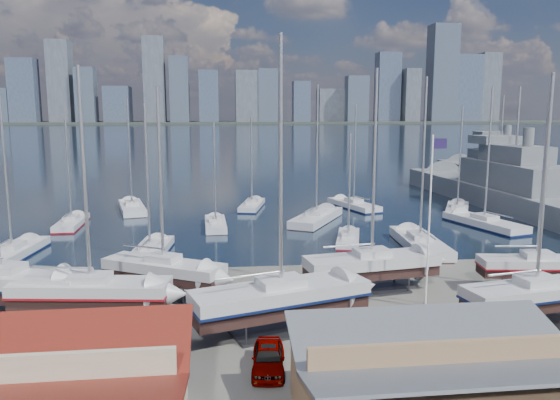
{
  "coord_description": "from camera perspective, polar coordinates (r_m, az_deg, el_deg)",
  "views": [
    {
      "loc": [
        -9.46,
        -46.65,
        13.61
      ],
      "look_at": [
        -2.95,
        8.0,
        4.62
      ],
      "focal_mm": 35.0,
      "sensor_mm": 36.0,
      "label": 1
    }
  ],
  "objects": [
    {
      "name": "sailboat_moored_4",
      "position": [
        64.75,
        -6.75,
        -2.63
      ],
      "size": [
        2.6,
        8.56,
        12.84
      ],
      "rotation": [
        0.0,
        0.0,
        1.6
      ],
      "color": "black",
      "rests_on": "water"
    },
    {
      "name": "sailboat_moored_8",
      "position": [
        77.76,
        7.71,
        -0.66
      ],
      "size": [
        5.84,
        10.55,
        15.2
      ],
      "rotation": [
        0.0,
        0.0,
        1.88
      ],
      "color": "black",
      "rests_on": "water"
    },
    {
      "name": "flagpole",
      "position": [
        39.31,
        15.5,
        -0.86
      ],
      "size": [
        1.06,
        0.12,
        12.02
      ],
      "color": "white",
      "rests_on": "ground"
    },
    {
      "name": "car_b",
      "position": [
        29.03,
        11.11,
        -17.11
      ],
      "size": [
        5.08,
        2.7,
        1.59
      ],
      "primitive_type": "imported",
      "rotation": [
        0.0,
        0.0,
        1.35
      ],
      "color": "gray",
      "rests_on": "ground"
    },
    {
      "name": "ground",
      "position": [
        40.22,
        7.34,
        -10.58
      ],
      "size": [
        1400.0,
        1400.0,
        0.0
      ],
      "primitive_type": "plane",
      "color": "#605E59",
      "rests_on": "ground"
    },
    {
      "name": "sailboat_moored_6",
      "position": [
        57.75,
        7.15,
        -4.11
      ],
      "size": [
        4.29,
        8.27,
        11.91
      ],
      "rotation": [
        0.0,
        0.0,
        1.3
      ],
      "color": "black",
      "rests_on": "water"
    },
    {
      "name": "sailboat_moored_2",
      "position": [
        77.34,
        -15.2,
        -0.94
      ],
      "size": [
        5.26,
        10.99,
        16.0
      ],
      "rotation": [
        0.0,
        0.0,
        1.8
      ],
      "color": "black",
      "rests_on": "water"
    },
    {
      "name": "sailboat_cradle_5",
      "position": [
        38.83,
        25.16,
        -8.93
      ],
      "size": [
        10.16,
        4.44,
        15.9
      ],
      "rotation": [
        0.0,
        0.0,
        0.18
      ],
      "color": "#2D2D33",
      "rests_on": "ground"
    },
    {
      "name": "sailboat_cradle_1",
      "position": [
        37.66,
        -19.14,
        -9.07
      ],
      "size": [
        10.44,
        4.21,
        16.37
      ],
      "rotation": [
        0.0,
        0.0,
        -0.14
      ],
      "color": "#2D2D33",
      "rests_on": "ground"
    },
    {
      "name": "water",
      "position": [
        347.05,
        -5.27,
        6.97
      ],
      "size": [
        1400.0,
        600.0,
        0.4
      ],
      "primitive_type": "cube",
      "color": "#1A283D",
      "rests_on": "ground"
    },
    {
      "name": "car_d",
      "position": [
        31.03,
        20.92,
        -15.8
      ],
      "size": [
        3.1,
        5.66,
        1.55
      ],
      "primitive_type": "imported",
      "rotation": [
        0.0,
        0.0,
        0.18
      ],
      "color": "gray",
      "rests_on": "ground"
    },
    {
      "name": "sailboat_cradle_6",
      "position": [
        46.33,
        25.23,
        -6.18
      ],
      "size": [
        8.87,
        3.5,
        14.1
      ],
      "rotation": [
        0.0,
        0.0,
        -0.13
      ],
      "color": "#2D2D33",
      "rests_on": "ground"
    },
    {
      "name": "car_a",
      "position": [
        30.01,
        -1.23,
        -16.15
      ],
      "size": [
        2.19,
        4.44,
        1.46
      ],
      "primitive_type": "imported",
      "rotation": [
        0.0,
        0.0,
        -0.11
      ],
      "color": "gray",
      "rests_on": "ground"
    },
    {
      "name": "car_c",
      "position": [
        32.04,
        12.17,
        -14.57
      ],
      "size": [
        3.05,
        5.76,
        1.54
      ],
      "primitive_type": "imported",
      "rotation": [
        0.0,
        0.0,
        0.09
      ],
      "color": "gray",
      "rests_on": "ground"
    },
    {
      "name": "skyline",
      "position": [
        600.95,
        -6.77,
        11.65
      ],
      "size": [
        639.14,
        43.8,
        107.69
      ],
      "color": "#475166",
      "rests_on": "far_shore"
    },
    {
      "name": "sailboat_cradle_2",
      "position": [
        41.49,
        -12.06,
        -7.13
      ],
      "size": [
        9.42,
        6.9,
        15.32
      ],
      "rotation": [
        0.0,
        0.0,
        -0.52
      ],
      "color": "#2D2D33",
      "rests_on": "ground"
    },
    {
      "name": "sailboat_moored_7",
      "position": [
        67.69,
        3.82,
        -2.06
      ],
      "size": [
        8.54,
        11.71,
        17.54
      ],
      "rotation": [
        0.0,
        0.0,
        1.06
      ],
      "color": "black",
      "rests_on": "water"
    },
    {
      "name": "sailboat_moored_3",
      "position": [
        53.12,
        -13.4,
        -5.49
      ],
      "size": [
        3.88,
        10.27,
        14.99
      ],
      "rotation": [
        0.0,
        0.0,
        1.46
      ],
      "color": "black",
      "rests_on": "water"
    },
    {
      "name": "sailboat_moored_11",
      "position": [
        77.25,
        18.03,
        -1.1
      ],
      "size": [
        6.89,
        10.15,
        14.87
      ],
      "rotation": [
        0.0,
        0.0,
        1.11
      ],
      "color": "black",
      "rests_on": "water"
    },
    {
      "name": "sailboat_cradle_4",
      "position": [
        42.18,
        9.55,
        -6.68
      ],
      "size": [
        10.56,
        4.44,
        16.66
      ],
      "rotation": [
        0.0,
        0.0,
        0.16
      ],
      "color": "#2D2D33",
      "rests_on": "ground"
    },
    {
      "name": "sailboat_moored_5",
      "position": [
        77.13,
        -2.95,
        -0.67
      ],
      "size": [
        4.5,
        9.32,
        13.44
      ],
      "rotation": [
        0.0,
        0.0,
        1.34
      ],
      "color": "black",
      "rests_on": "water"
    },
    {
      "name": "sailboat_moored_0",
      "position": [
        56.99,
        -26.18,
        -5.19
      ],
      "size": [
        4.14,
        10.74,
        15.66
      ],
      "rotation": [
        0.0,
        0.0,
        1.45
      ],
      "color": "black",
      "rests_on": "water"
    },
    {
      "name": "shed_grey",
      "position": [
        25.44,
        16.68,
        -17.92
      ],
      "size": [
        12.6,
        8.4,
        4.17
      ],
      "color": "#8C6B4C",
      "rests_on": "ground"
    },
    {
      "name": "sailboat_moored_10",
      "position": [
        68.97,
        20.56,
        -2.44
      ],
      "size": [
        6.1,
        11.87,
        17.09
      ],
      "rotation": [
        0.0,
        0.0,
        1.84
      ],
      "color": "black",
      "rests_on": "water"
    },
    {
      "name": "sailboat_cradle_3",
      "position": [
        34.3,
        0.08,
        -10.2
      ],
      "size": [
        11.7,
        6.42,
        18.06
      ],
      "rotation": [
        0.0,
        0.0,
        0.31
      ],
      "color": "#2D2D33",
      "rests_on": "ground"
    },
    {
      "name": "sailboat_moored_9",
      "position": [
        56.6,
        14.4,
        -4.59
      ],
      "size": [
        4.05,
        11.88,
        17.65
      ],
      "rotation": [
        0.0,
        0.0,
        1.5
      ],
      "color": "black",
      "rests_on": "water"
    },
    {
      "name": "naval_ship_west",
      "position": [
        111.75,
        21.87,
        2.47
      ],
      "size": [
        10.05,
        46.9,
        18.19
      ],
      "rotation": [
        0.0,
        0.0,
        1.51
      ],
      "color": "slate",
      "rests_on": "water"
    },
    {
      "name": "naval_ship_east",
      "position": [
        83.68,
        23.11,
        0.33
      ],
      "size": [
        10.81,
        53.75,
        18.81
      ],
      "rotation": [
        0.0,
        0.0,
        1.61
      ],
      "color": "slate",
      "rests_on": "water"
    },
    {
      "name": "far_shore",
      "position": [
        606.85,
        -5.96,
        8.05
      ],
      "size": [
        1400.0,
        80.0,
        2.2
      ],
      "primitive_type": "cube",
      "color": "#2D332D",
      "rests_on": "ground"
    },
    {
      "name": "sailboat_cradle_0",
      "position": [
        41.34,
        -27.09,
        -7.78
      ],
      "size": [
        12.1,
        6.07,
        18.62
      ],
      "rotation": [
        0.0,
        0.0,
        -0.25
      ],
      "color": "#2D2D33",
      "rests_on": "ground"
    },
    {
      "name": "sailboat_moored_1",
      "position": [
        69.71,
        -20.94,
        -2.35
      ],
      "size": [
        2.72,
        9.08,
        13.5
      ],
      "rotation": [
        0.0,
        0.0,
        1.59
      ],
      "color": "black",
      "rests_on": "water"
    }
  ]
}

